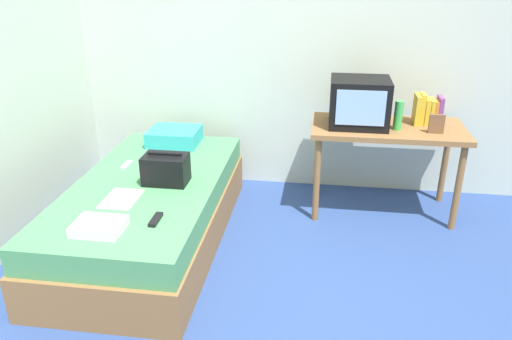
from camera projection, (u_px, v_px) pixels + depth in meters
ground_plane at (284, 327)px, 2.78m from camera, size 8.00×8.00×0.00m
wall_back at (309, 38)px, 4.08m from camera, size 5.20×0.10×2.60m
bed at (150, 211)px, 3.55m from camera, size 1.00×2.00×0.47m
desk at (387, 137)px, 3.83m from camera, size 1.16×0.60×0.72m
tv at (359, 102)px, 3.74m from camera, size 0.44×0.39×0.36m
water_bottle at (398, 115)px, 3.67m from camera, size 0.06×0.06×0.22m
book_row at (427, 110)px, 3.80m from camera, size 0.20×0.17×0.24m
picture_frame at (437, 124)px, 3.61m from camera, size 0.11×0.02×0.14m
pillow at (174, 136)px, 4.13m from camera, size 0.41×0.35×0.12m
handbag at (166, 169)px, 3.39m from camera, size 0.30×0.20×0.22m
magazine at (121, 199)px, 3.19m from camera, size 0.21×0.29×0.01m
remote_dark at (156, 220)px, 2.92m from camera, size 0.04×0.16×0.02m
remote_silver at (127, 165)px, 3.69m from camera, size 0.04×0.14×0.02m
folded_towel at (99, 226)px, 2.81m from camera, size 0.28×0.22×0.06m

